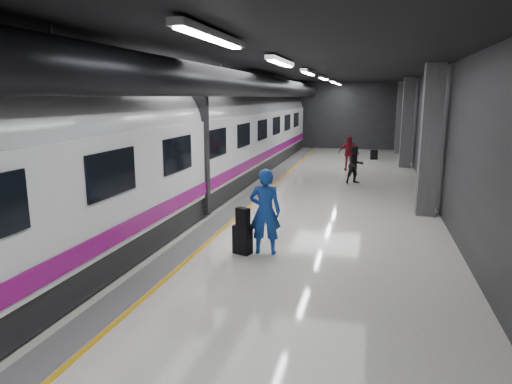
% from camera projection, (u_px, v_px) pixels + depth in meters
% --- Properties ---
extents(ground, '(40.00, 40.00, 0.00)m').
position_uv_depth(ground, '(266.00, 221.00, 13.23)').
color(ground, silver).
rests_on(ground, ground).
extents(platform_hall, '(10.02, 40.02, 4.51)m').
position_uv_depth(platform_hall, '(264.00, 97.00, 13.48)').
color(platform_hall, black).
rests_on(platform_hall, ground).
extents(train, '(3.05, 38.00, 4.05)m').
position_uv_depth(train, '(160.00, 147.00, 13.59)').
color(train, black).
rests_on(train, ground).
extents(traveler_main, '(0.78, 0.57, 1.98)m').
position_uv_depth(traveler_main, '(265.00, 212.00, 10.36)').
color(traveler_main, '#1741AE').
rests_on(traveler_main, ground).
extents(suitcase_main, '(0.47, 0.37, 0.67)m').
position_uv_depth(suitcase_main, '(243.00, 239.00, 10.46)').
color(suitcase_main, black).
rests_on(suitcase_main, ground).
extents(shoulder_bag, '(0.36, 0.30, 0.42)m').
position_uv_depth(shoulder_bag, '(243.00, 217.00, 10.31)').
color(shoulder_bag, black).
rests_on(shoulder_bag, suitcase_main).
extents(traveler_far_a, '(0.94, 0.88, 1.55)m').
position_uv_depth(traveler_far_a, '(355.00, 165.00, 18.95)').
color(traveler_far_a, black).
rests_on(traveler_far_a, ground).
extents(traveler_far_b, '(1.03, 0.52, 1.70)m').
position_uv_depth(traveler_far_b, '(349.00, 153.00, 22.36)').
color(traveler_far_b, maroon).
rests_on(traveler_far_b, ground).
extents(suitcase_far, '(0.43, 0.33, 0.56)m').
position_uv_depth(suitcase_far, '(374.00, 155.00, 26.30)').
color(suitcase_far, black).
rests_on(suitcase_far, ground).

